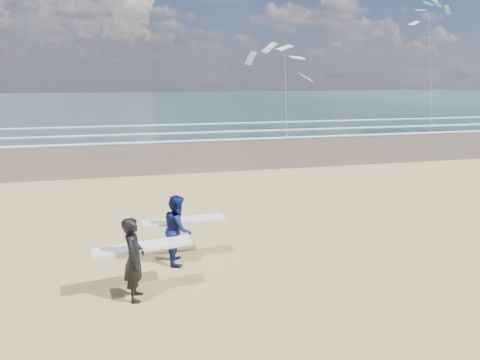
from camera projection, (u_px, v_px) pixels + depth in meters
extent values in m
cube|color=#503B2A|center=(414.00, 144.00, 31.03)|extent=(220.00, 12.00, 0.01)
cube|color=#1A3839|center=(242.00, 101.00, 82.11)|extent=(220.00, 100.00, 0.02)
cube|color=white|center=(379.00, 134.00, 35.56)|extent=(220.00, 0.50, 0.05)
cube|color=white|center=(352.00, 128.00, 40.01)|extent=(220.00, 0.50, 0.05)
cube|color=white|center=(324.00, 121.00, 46.15)|extent=(220.00, 0.50, 0.05)
imported|color=black|center=(134.00, 259.00, 9.28)|extent=(0.50, 0.72, 1.89)
cube|color=silver|center=(143.00, 247.00, 9.63)|extent=(2.25, 0.86, 0.07)
imported|color=#0D1649|center=(178.00, 229.00, 11.17)|extent=(0.76, 0.94, 1.83)
cube|color=silver|center=(184.00, 221.00, 11.52)|extent=(2.23, 0.67, 0.07)
cube|color=slate|center=(287.00, 136.00, 34.89)|extent=(0.12, 0.12, 0.10)
cube|color=slate|center=(432.00, 123.00, 44.28)|extent=(0.12, 0.12, 0.10)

